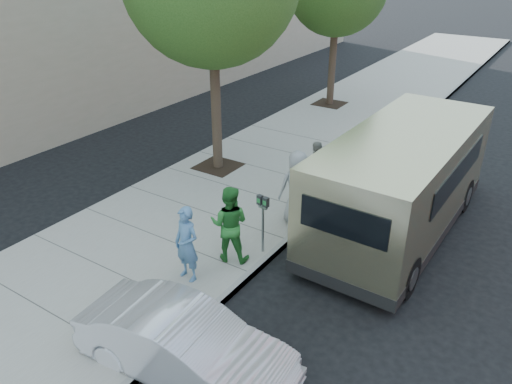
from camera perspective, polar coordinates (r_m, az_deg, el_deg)
ground at (r=12.06m, az=-2.47°, el=-4.00°), size 120.00×120.00×0.00m
sidewalk at (r=12.56m, az=-6.20°, el=-2.40°), size 5.00×60.00×0.15m
curb_face at (r=11.36m, az=3.48°, el=-5.72°), size 0.12×60.00×0.16m
parking_meter at (r=10.39m, az=0.79°, el=-2.32°), size 0.28×0.13×1.34m
van at (r=11.79m, az=16.45°, el=1.30°), size 2.40×6.75×2.48m
sedan at (r=8.14m, az=-8.10°, el=-16.92°), size 3.68×1.58×1.18m
person_officer at (r=9.77m, az=-7.92°, el=-5.92°), size 0.61×0.44×1.57m
person_green_shirt at (r=10.24m, az=-3.05°, el=-3.66°), size 0.99×0.89×1.68m
person_gray_shirt at (r=11.65m, az=4.73°, el=0.55°), size 1.00×1.01×1.77m
person_striped_polo at (r=12.48m, az=6.95°, el=2.10°), size 0.98×1.00×1.69m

